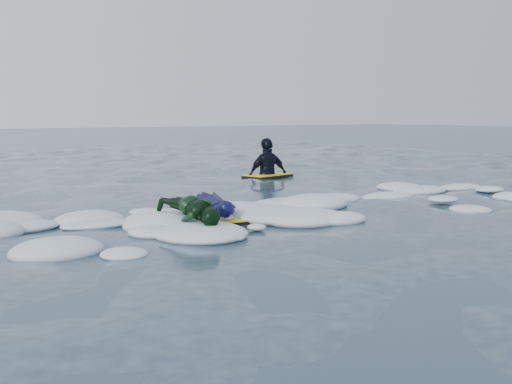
% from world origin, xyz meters
% --- Properties ---
extents(ground, '(120.00, 120.00, 0.00)m').
position_xyz_m(ground, '(0.00, 0.00, 0.00)').
color(ground, '#19303D').
rests_on(ground, ground).
extents(foam_band, '(12.00, 3.10, 0.30)m').
position_xyz_m(foam_band, '(0.00, 1.03, 0.00)').
color(foam_band, silver).
rests_on(foam_band, ground).
extents(prone_woman_unit, '(0.82, 1.48, 0.36)m').
position_xyz_m(prone_woman_unit, '(-1.06, 1.05, 0.18)').
color(prone_woman_unit, black).
rests_on(prone_woman_unit, ground).
extents(prone_child_unit, '(0.60, 1.21, 0.46)m').
position_xyz_m(prone_child_unit, '(-1.75, 0.36, 0.24)').
color(prone_child_unit, black).
rests_on(prone_child_unit, ground).
extents(waiting_rider_unit, '(1.33, 0.95, 1.79)m').
position_xyz_m(waiting_rider_unit, '(2.94, 5.61, 0.05)').
color(waiting_rider_unit, black).
rests_on(waiting_rider_unit, ground).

